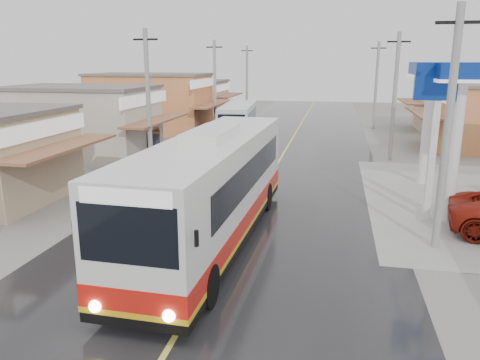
{
  "coord_description": "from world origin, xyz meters",
  "views": [
    {
      "loc": [
        3.41,
        -16.12,
        6.25
      ],
      "look_at": [
        -0.15,
        1.33,
        1.71
      ],
      "focal_mm": 35.0,
      "sensor_mm": 36.0,
      "label": 1
    }
  ],
  "objects_px": {
    "second_bus": "(238,121)",
    "tricycle_near": "(149,141)",
    "cyclist": "(199,168)",
    "coach_bus": "(213,189)",
    "tyre_stack": "(127,180)"
  },
  "relations": [
    {
      "from": "second_bus",
      "to": "tricycle_near",
      "type": "distance_m",
      "value": 9.15
    },
    {
      "from": "cyclist",
      "to": "tricycle_near",
      "type": "distance_m",
      "value": 7.49
    },
    {
      "from": "second_bus",
      "to": "cyclist",
      "type": "distance_m",
      "value": 13.52
    },
    {
      "from": "coach_bus",
      "to": "cyclist",
      "type": "height_order",
      "value": "coach_bus"
    },
    {
      "from": "coach_bus",
      "to": "cyclist",
      "type": "relative_size",
      "value": 6.48
    },
    {
      "from": "tricycle_near",
      "to": "coach_bus",
      "type": "bearing_deg",
      "value": -83.01
    },
    {
      "from": "cyclist",
      "to": "tyre_stack",
      "type": "height_order",
      "value": "cyclist"
    },
    {
      "from": "cyclist",
      "to": "tyre_stack",
      "type": "bearing_deg",
      "value": -149.5
    },
    {
      "from": "tricycle_near",
      "to": "tyre_stack",
      "type": "relative_size",
      "value": 3.31
    },
    {
      "from": "second_bus",
      "to": "tyre_stack",
      "type": "height_order",
      "value": "second_bus"
    },
    {
      "from": "coach_bus",
      "to": "tricycle_near",
      "type": "height_order",
      "value": "coach_bus"
    },
    {
      "from": "cyclist",
      "to": "tricycle_near",
      "type": "bearing_deg",
      "value": 139.45
    },
    {
      "from": "tyre_stack",
      "to": "coach_bus",
      "type": "bearing_deg",
      "value": -46.8
    },
    {
      "from": "coach_bus",
      "to": "tricycle_near",
      "type": "relative_size",
      "value": 5.05
    },
    {
      "from": "second_bus",
      "to": "tyre_stack",
      "type": "relative_size",
      "value": 11.34
    }
  ]
}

